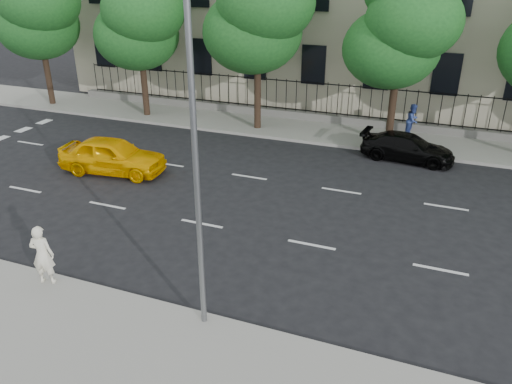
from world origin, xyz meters
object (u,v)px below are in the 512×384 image
yellow_taxi (113,155)px  woman_near (42,255)px  street_light (205,125)px  black_sedan (407,147)px

yellow_taxi → woman_near: bearing=-163.7°
street_light → woman_near: bearing=-172.7°
yellow_taxi → black_sedan: bearing=-69.2°
yellow_taxi → woman_near: (3.30, -7.75, 0.26)m
street_light → yellow_taxi: bearing=139.1°
woman_near → black_sedan: bearing=-137.5°
yellow_taxi → street_light: bearing=-137.7°
yellow_taxi → black_sedan: size_ratio=1.09×
street_light → woman_near: 6.43m
street_light → woman_near: size_ratio=4.50×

